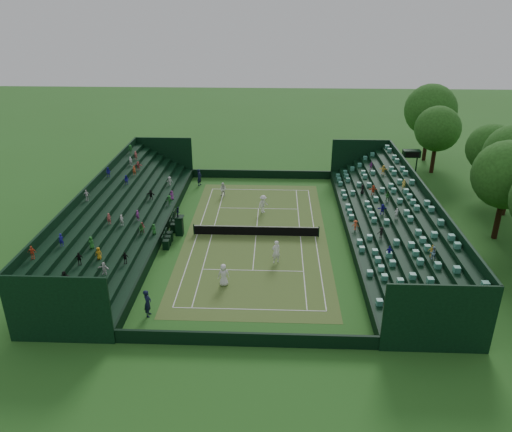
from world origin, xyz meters
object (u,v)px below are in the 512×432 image
Objects in this scene: umpire_chair at (179,223)px; player_near_west at (224,275)px; player_far_east at (263,204)px; tennis_net at (256,231)px; player_near_east at (276,252)px; player_far_west at (223,190)px.

player_near_west is at bearing -59.88° from umpire_chair.
umpire_chair is 1.48× the size of player_far_east.
umpire_chair reaches higher than tennis_net.
player_far_east is (-1.35, 10.40, -0.07)m from player_near_east.
player_far_west is at bearing -92.89° from player_near_east.
player_near_west is at bearing -145.48° from player_far_east.
player_near_east is 1.28× the size of player_far_west.
player_far_east is (4.54, -4.33, 0.15)m from player_far_west.
player_far_east is at bearing -107.30° from player_near_east.
player_far_west reaches higher than tennis_net.
umpire_chair is 1.76× the size of player_far_west.
player_far_west is (-5.89, 14.73, -0.22)m from player_near_east.
player_near_west is 0.96× the size of player_far_east.
player_near_east is at bearing -69.47° from tennis_net.
player_far_west is at bearing 91.45° from player_far_east.
umpire_chair is 10.33m from player_far_west.
umpire_chair reaches higher than player_near_west.
player_far_west is at bearing 72.55° from umpire_chair.
player_near_east is at bearing -149.95° from player_near_west.
player_near_east is (8.99, -4.89, -0.18)m from umpire_chair.
player_near_east is 1.08× the size of player_far_east.
tennis_net is at bearing -51.25° from player_far_west.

